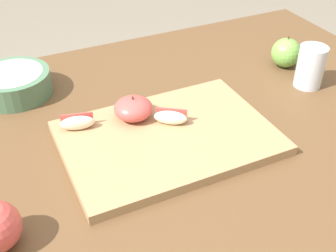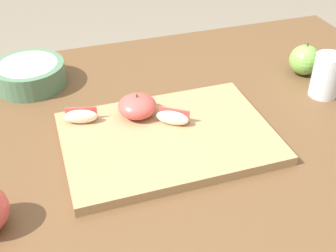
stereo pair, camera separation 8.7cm
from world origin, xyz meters
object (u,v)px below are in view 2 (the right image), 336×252
at_px(cutting_board, 168,138).
at_px(apple_half_skin_up, 137,106).
at_px(apple_wedge_back, 173,118).
at_px(whole_apple_granny_green, 305,60).
at_px(ceramic_fruit_bowl, 30,74).
at_px(apple_wedge_near_knife, 81,116).
at_px(drinking_glass_water, 327,76).

bearing_deg(cutting_board, apple_half_skin_up, 115.60).
height_order(apple_wedge_back, whole_apple_granny_green, whole_apple_granny_green).
distance_m(apple_half_skin_up, ceramic_fruit_bowl, 0.32).
distance_m(apple_wedge_near_knife, drinking_glass_water, 0.58).
xyz_separation_m(cutting_board, drinking_glass_water, (0.42, 0.06, 0.04)).
bearing_deg(whole_apple_granny_green, ceramic_fruit_bowl, 166.62).
bearing_deg(apple_wedge_back, whole_apple_granny_green, 18.60).
distance_m(apple_wedge_back, ceramic_fruit_bowl, 0.41).
distance_m(apple_half_skin_up, apple_wedge_near_knife, 0.12).
bearing_deg(ceramic_fruit_bowl, drinking_glass_water, -21.97).
bearing_deg(apple_half_skin_up, apple_wedge_back, -41.83).
xyz_separation_m(apple_half_skin_up, apple_wedge_back, (0.06, -0.06, -0.01)).
height_order(apple_half_skin_up, whole_apple_granny_green, whole_apple_granny_green).
distance_m(cutting_board, whole_apple_granny_green, 0.46).
relative_size(apple_wedge_back, drinking_glass_water, 0.68).
xyz_separation_m(apple_wedge_near_knife, drinking_glass_water, (0.58, -0.04, 0.02)).
bearing_deg(whole_apple_granny_green, apple_half_skin_up, -170.15).
height_order(whole_apple_granny_green, ceramic_fruit_bowl, whole_apple_granny_green).
relative_size(apple_wedge_back, whole_apple_granny_green, 0.83).
bearing_deg(apple_wedge_back, apple_wedge_near_knife, 160.27).
relative_size(apple_half_skin_up, apple_wedge_back, 1.17).
distance_m(whole_apple_granny_green, drinking_glass_water, 0.11).
bearing_deg(apple_half_skin_up, drinking_glass_water, -3.33).
bearing_deg(apple_half_skin_up, apple_wedge_near_knife, 175.21).
bearing_deg(ceramic_fruit_bowl, apple_half_skin_up, -48.91).
height_order(cutting_board, ceramic_fruit_bowl, ceramic_fruit_bowl).
relative_size(apple_half_skin_up, whole_apple_granny_green, 0.97).
distance_m(apple_wedge_back, apple_wedge_near_knife, 0.19).
distance_m(apple_half_skin_up, drinking_glass_water, 0.46).
bearing_deg(apple_half_skin_up, cutting_board, -64.40).
xyz_separation_m(whole_apple_granny_green, drinking_glass_water, (-0.01, -0.11, 0.01)).
xyz_separation_m(apple_wedge_back, ceramic_fruit_bowl, (-0.27, 0.30, -0.01)).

